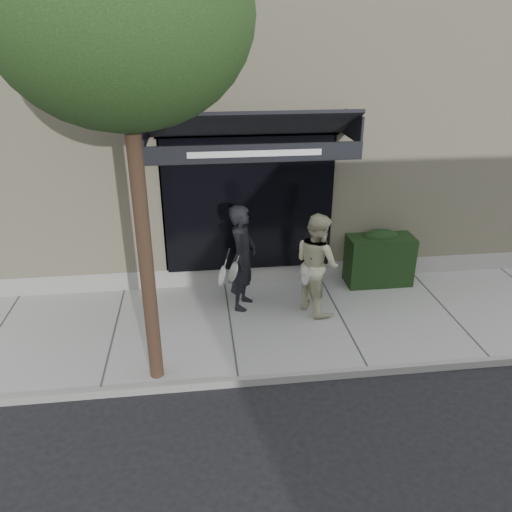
{
  "coord_description": "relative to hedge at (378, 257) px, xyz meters",
  "views": [
    {
      "loc": [
        -2.48,
        -7.51,
        4.83
      ],
      "look_at": [
        -1.47,
        0.6,
        1.13
      ],
      "focal_mm": 35.0,
      "sensor_mm": 36.0,
      "label": 1
    }
  ],
  "objects": [
    {
      "name": "pedestrian_back",
      "position": [
        -1.51,
        -0.92,
        0.39
      ],
      "size": [
        1.0,
        1.11,
        1.86
      ],
      "color": "beige",
      "rests_on": "sidewalk"
    },
    {
      "name": "sidewalk",
      "position": [
        -1.1,
        -1.25,
        -0.6
      ],
      "size": [
        20.0,
        3.0,
        0.12
      ],
      "primitive_type": "cube",
      "color": "gray",
      "rests_on": "ground"
    },
    {
      "name": "street_tree",
      "position": [
        -4.3,
        -2.55,
        4.32
      ],
      "size": [
        3.0,
        3.0,
        6.28
      ],
      "color": "black",
      "rests_on": "ground"
    },
    {
      "name": "ground",
      "position": [
        -1.1,
        -1.25,
        -0.66
      ],
      "size": [
        80.0,
        80.0,
        0.0
      ],
      "primitive_type": "plane",
      "color": "black",
      "rests_on": "ground"
    },
    {
      "name": "building_facade",
      "position": [
        -1.11,
        3.71,
        2.08
      ],
      "size": [
        14.3,
        8.04,
        5.64
      ],
      "color": "beige",
      "rests_on": "ground"
    },
    {
      "name": "hedge",
      "position": [
        0.0,
        0.0,
        0.0
      ],
      "size": [
        1.3,
        0.7,
        1.14
      ],
      "color": "black",
      "rests_on": "sidewalk"
    },
    {
      "name": "pedestrian_front",
      "position": [
        -2.81,
        -0.65,
        0.45
      ],
      "size": [
        0.85,
        0.95,
        1.97
      ],
      "color": "black",
      "rests_on": "sidewalk"
    },
    {
      "name": "curb",
      "position": [
        -1.1,
        -2.8,
        -0.59
      ],
      "size": [
        20.0,
        0.1,
        0.14
      ],
      "primitive_type": "cube",
      "color": "gray",
      "rests_on": "ground"
    }
  ]
}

